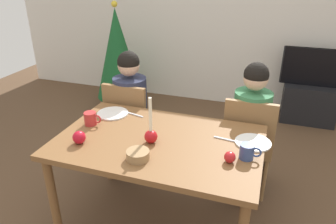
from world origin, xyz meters
TOP-DOWN VIEW (x-y plane):
  - ground_plane at (0.00, 0.00)m, footprint 7.68×7.68m
  - back_wall at (0.00, 2.60)m, footprint 6.40×0.10m
  - dining_table at (0.00, 0.00)m, footprint 1.40×0.90m
  - chair_left at (-0.51, 0.61)m, footprint 0.40×0.40m
  - chair_right at (0.57, 0.61)m, footprint 0.40×0.40m
  - person_left_child at (-0.51, 0.64)m, footprint 0.30×0.30m
  - person_right_child at (0.57, 0.64)m, footprint 0.30×0.30m
  - tv_stand at (1.18, 2.30)m, footprint 0.64×0.40m
  - tv at (1.18, 2.30)m, footprint 0.79×0.05m
  - christmas_tree at (-1.32, 1.99)m, footprint 0.63×0.63m
  - candle_centerpiece at (-0.04, -0.05)m, footprint 0.09×0.09m
  - plate_left at (-0.49, 0.26)m, footprint 0.25×0.25m
  - plate_right at (0.62, 0.15)m, footprint 0.24×0.24m
  - mug_left at (-0.56, 0.05)m, footprint 0.14×0.09m
  - mug_right at (0.60, -0.04)m, footprint 0.13×0.09m
  - fork_left at (-0.32, 0.31)m, footprint 0.18×0.06m
  - fork_right at (0.44, 0.14)m, footprint 0.18×0.04m
  - bowl_walnuts at (-0.04, -0.27)m, footprint 0.15×0.15m
  - apple_near_candle at (-0.49, -0.22)m, footprint 0.09×0.09m
  - apple_by_left_plate at (0.50, -0.12)m, footprint 0.07×0.07m

SIDE VIEW (x-z plane):
  - ground_plane at x=0.00m, z-range 0.00..0.00m
  - tv_stand at x=1.18m, z-range 0.00..0.48m
  - chair_left at x=-0.51m, z-range 0.06..0.96m
  - chair_right at x=0.57m, z-range 0.06..0.96m
  - person_left_child at x=-0.51m, z-range -0.02..1.16m
  - person_right_child at x=0.57m, z-range -0.02..1.16m
  - dining_table at x=0.00m, z-range 0.29..1.04m
  - tv at x=1.18m, z-range 0.48..0.94m
  - christmas_tree at x=-1.32m, z-range 0.03..1.45m
  - fork_left at x=-0.32m, z-range 0.75..0.76m
  - fork_right at x=0.44m, z-range 0.75..0.76m
  - plate_left at x=-0.49m, z-range 0.75..0.76m
  - plate_right at x=0.62m, z-range 0.75..0.76m
  - bowl_walnuts at x=-0.04m, z-range 0.75..0.81m
  - apple_by_left_plate at x=0.50m, z-range 0.75..0.82m
  - apple_near_candle at x=-0.49m, z-range 0.75..0.84m
  - mug_right at x=0.60m, z-range 0.75..0.85m
  - mug_left at x=-0.56m, z-range 0.75..0.85m
  - candle_centerpiece at x=-0.04m, z-range 0.65..0.98m
  - back_wall at x=0.00m, z-range 0.00..2.60m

